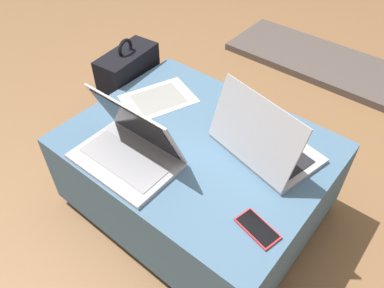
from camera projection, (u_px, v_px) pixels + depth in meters
The scene contains 8 objects.
ground_plane at pixel (197, 204), 1.69m from camera, with size 14.00×14.00×0.00m, color olive.
ottoman at pixel (197, 175), 1.55m from camera, with size 0.97×0.76×0.39m.
laptop_near at pixel (129, 148), 1.32m from camera, with size 0.37×0.25×0.24m.
laptop_far at pixel (263, 142), 1.34m from camera, with size 0.42×0.33×0.25m.
cell_phone at pixel (257, 228), 1.14m from camera, with size 0.15×0.10×0.01m.
backpack at pixel (130, 95), 1.90m from camera, with size 0.21×0.32×0.54m.
paper_sheet at pixel (158, 99), 1.61m from camera, with size 0.30×0.35×0.00m.
fireplace_hearth at pixel (333, 66), 2.48m from camera, with size 1.40×0.50×0.04m.
Camera 1 is at (0.63, -0.81, 1.37)m, focal length 35.00 mm.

